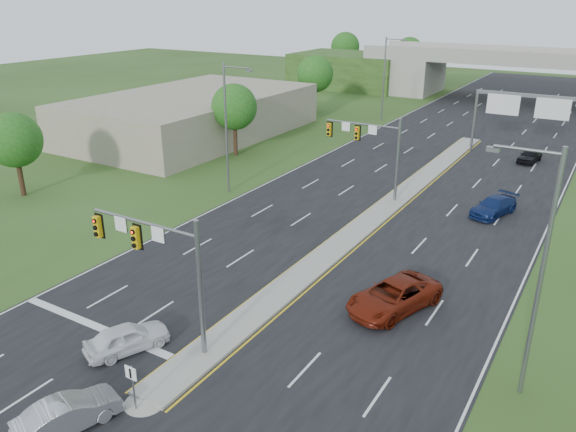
# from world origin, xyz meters

# --- Properties ---
(ground) EXTENTS (240.00, 240.00, 0.00)m
(ground) POSITION_xyz_m (0.00, 0.00, 0.00)
(ground) COLOR #2A4117
(ground) RESTS_ON ground
(road) EXTENTS (24.00, 160.00, 0.02)m
(road) POSITION_xyz_m (0.00, 35.00, 0.01)
(road) COLOR black
(road) RESTS_ON ground
(median) EXTENTS (2.00, 54.00, 0.16)m
(median) POSITION_xyz_m (0.00, 23.00, 0.10)
(median) COLOR gray
(median) RESTS_ON road
(median_nose) EXTENTS (2.00, 2.00, 0.16)m
(median_nose) POSITION_xyz_m (0.00, -4.00, 0.10)
(median_nose) COLOR gray
(median_nose) RESTS_ON road
(lane_markings) EXTENTS (23.72, 160.00, 0.01)m
(lane_markings) POSITION_xyz_m (-0.60, 28.91, 0.02)
(lane_markings) COLOR gold
(lane_markings) RESTS_ON road
(signal_mast_near) EXTENTS (6.62, 0.60, 7.00)m
(signal_mast_near) POSITION_xyz_m (-2.26, -0.07, 4.73)
(signal_mast_near) COLOR slate
(signal_mast_near) RESTS_ON ground
(signal_mast_far) EXTENTS (6.62, 0.60, 7.00)m
(signal_mast_far) POSITION_xyz_m (-2.26, 24.93, 4.73)
(signal_mast_far) COLOR slate
(signal_mast_far) RESTS_ON ground
(keep_right_sign) EXTENTS (0.60, 0.13, 2.20)m
(keep_right_sign) POSITION_xyz_m (0.00, -4.53, 1.52)
(keep_right_sign) COLOR slate
(keep_right_sign) RESTS_ON ground
(sign_gantry) EXTENTS (11.58, 0.44, 6.67)m
(sign_gantry) POSITION_xyz_m (6.68, 44.92, 5.24)
(sign_gantry) COLOR slate
(sign_gantry) RESTS_ON ground
(overpass) EXTENTS (80.00, 14.00, 8.10)m
(overpass) POSITION_xyz_m (0.00, 80.00, 3.55)
(overpass) COLOR gray
(overpass) RESTS_ON ground
(lightpole_l_mid) EXTENTS (2.85, 0.25, 11.00)m
(lightpole_l_mid) POSITION_xyz_m (-13.30, 20.00, 6.10)
(lightpole_l_mid) COLOR slate
(lightpole_l_mid) RESTS_ON ground
(lightpole_l_far) EXTENTS (2.85, 0.25, 11.00)m
(lightpole_l_far) POSITION_xyz_m (-13.30, 55.00, 6.10)
(lightpole_l_far) COLOR slate
(lightpole_l_far) RESTS_ON ground
(lightpole_r_near) EXTENTS (2.85, 0.25, 11.00)m
(lightpole_r_near) POSITION_xyz_m (13.30, 5.00, 6.10)
(lightpole_r_near) COLOR slate
(lightpole_r_near) RESTS_ON ground
(tree_l_near) EXTENTS (4.80, 4.80, 7.60)m
(tree_l_near) POSITION_xyz_m (-20.00, 30.00, 5.18)
(tree_l_near) COLOR #382316
(tree_l_near) RESTS_ON ground
(tree_l_mid) EXTENTS (5.20, 5.20, 8.12)m
(tree_l_mid) POSITION_xyz_m (-24.00, 55.00, 5.51)
(tree_l_mid) COLOR #382316
(tree_l_mid) RESTS_ON ground
(tree_l_close) EXTENTS (4.60, 4.60, 7.17)m
(tree_l_close) POSITION_xyz_m (-28.00, 10.00, 4.85)
(tree_l_close) COLOR #382316
(tree_l_close) RESTS_ON ground
(tree_back_a) EXTENTS (6.00, 6.00, 8.85)m
(tree_back_a) POSITION_xyz_m (-38.00, 94.00, 5.84)
(tree_back_a) COLOR #382316
(tree_back_a) RESTS_ON ground
(tree_back_b) EXTENTS (5.60, 5.60, 8.32)m
(tree_back_b) POSITION_xyz_m (-24.00, 94.00, 5.51)
(tree_back_b) COLOR #382316
(tree_back_b) RESTS_ON ground
(commercial_building) EXTENTS (18.00, 30.00, 5.00)m
(commercial_building) POSITION_xyz_m (-30.00, 35.00, 2.50)
(commercial_building) COLOR gray
(commercial_building) RESTS_ON ground
(car_white) EXTENTS (3.11, 4.38, 1.39)m
(car_white) POSITION_xyz_m (-3.44, -1.61, 0.71)
(car_white) COLOR white
(car_white) RESTS_ON road
(car_silver) EXTENTS (2.64, 4.37, 1.36)m
(car_silver) POSITION_xyz_m (-1.50, -6.61, 0.70)
(car_silver) COLOR #96979D
(car_silver) RESTS_ON road
(car_far_a) EXTENTS (4.47, 6.41, 1.62)m
(car_far_a) POSITION_xyz_m (6.20, 8.68, 0.83)
(car_far_a) COLOR #65190A
(car_far_a) RESTS_ON road
(car_far_b) EXTENTS (3.24, 5.18, 1.40)m
(car_far_b) POSITION_xyz_m (7.70, 26.15, 0.72)
(car_far_b) COLOR #0D1D4F
(car_far_b) RESTS_ON road
(car_far_c) EXTENTS (2.21, 4.21, 1.37)m
(car_far_c) POSITION_xyz_m (7.55, 43.41, 0.70)
(car_far_c) COLOR black
(car_far_c) RESTS_ON road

